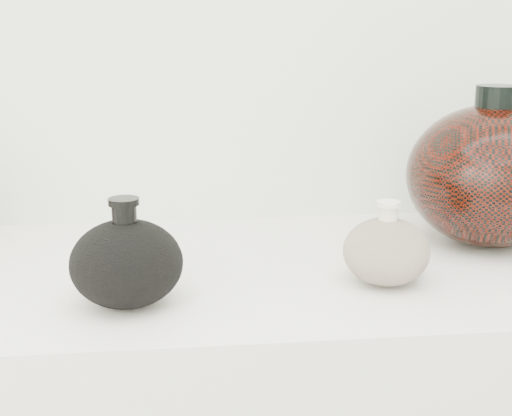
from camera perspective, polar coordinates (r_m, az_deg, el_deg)
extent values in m
cube|color=silver|center=(1.00, -2.31, -5.52)|extent=(1.20, 0.50, 0.03)
ellipsoid|color=black|center=(0.86, -10.31, -4.38)|extent=(0.17, 0.17, 0.10)
cylinder|color=black|center=(0.85, -10.50, -0.52)|extent=(0.04, 0.04, 0.03)
cylinder|color=black|center=(0.84, -10.55, 0.51)|extent=(0.05, 0.05, 0.01)
ellipsoid|color=beige|center=(0.94, 10.37, -3.44)|extent=(0.14, 0.14, 0.09)
cylinder|color=beige|center=(0.92, 10.52, -0.47)|extent=(0.03, 0.03, 0.03)
cylinder|color=beige|center=(0.92, 10.56, 0.33)|extent=(0.04, 0.04, 0.01)
ellipsoid|color=black|center=(1.13, 18.27, 2.46)|extent=(0.32, 0.32, 0.21)
cylinder|color=black|center=(1.11, 18.75, 8.25)|extent=(0.08, 0.08, 0.04)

